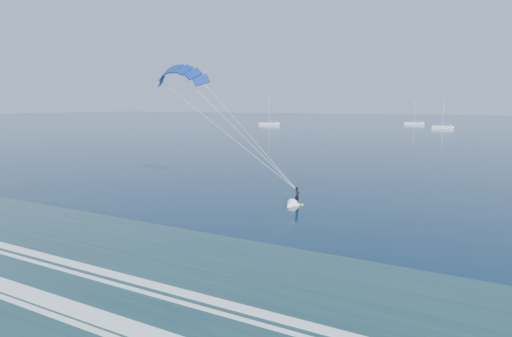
{
  "coord_description": "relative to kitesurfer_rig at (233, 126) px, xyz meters",
  "views": [
    {
      "loc": [
        23.48,
        -7.62,
        9.51
      ],
      "look_at": [
        4.01,
        25.7,
        4.09
      ],
      "focal_mm": 32.0,
      "sensor_mm": 36.0,
      "label": 1
    }
  ],
  "objects": [
    {
      "name": "kitesurfer_rig",
      "position": [
        0.0,
        0.0,
        0.0
      ],
      "size": [
        16.62,
        5.26,
        14.46
      ],
      "color": "#A9DD1A",
      "rests_on": "ground"
    },
    {
      "name": "sailboat_2",
      "position": [
        -3.16,
        156.41,
        -6.74
      ],
      "size": [
        7.61,
        2.4,
        10.71
      ],
      "color": "white",
      "rests_on": "ground"
    },
    {
      "name": "sailboat_0",
      "position": [
        -77.5,
        149.03,
        -6.73
      ],
      "size": [
        9.74,
        2.4,
        13.11
      ],
      "color": "white",
      "rests_on": "ground"
    },
    {
      "name": "sailboat_1",
      "position": [
        -20.64,
        189.57,
        -6.74
      ],
      "size": [
        8.58,
        2.4,
        11.58
      ],
      "color": "white",
      "rests_on": "ground"
    }
  ]
}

